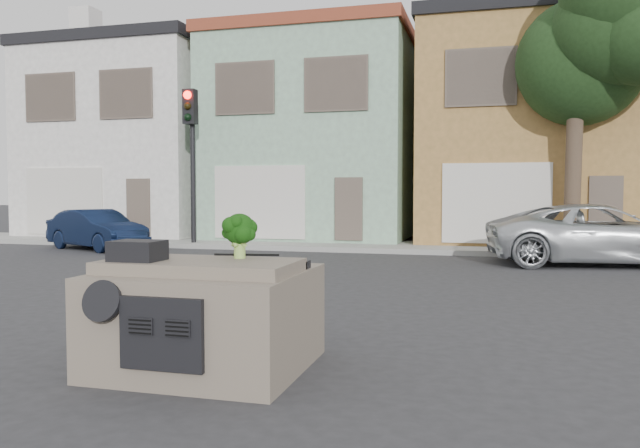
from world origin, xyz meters
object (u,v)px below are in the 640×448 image
at_px(navy_sedan, 97,250).
at_px(silver_pickup, 600,265).
at_px(traffic_signal, 192,168).
at_px(broccoli, 240,235).

xyz_separation_m(navy_sedan, silver_pickup, (14.38, -0.25, 0.00)).
bearing_deg(traffic_signal, broccoli, -61.19).
distance_m(navy_sedan, broccoli, 14.35).
xyz_separation_m(silver_pickup, broccoli, (-5.10, -10.60, 1.36)).
bearing_deg(broccoli, navy_sedan, 130.54).
bearing_deg(silver_pickup, navy_sedan, 80.99).
height_order(silver_pickup, traffic_signal, traffic_signal).
distance_m(navy_sedan, silver_pickup, 14.39).
height_order(silver_pickup, broccoli, broccoli).
bearing_deg(navy_sedan, broccoli, -116.48).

